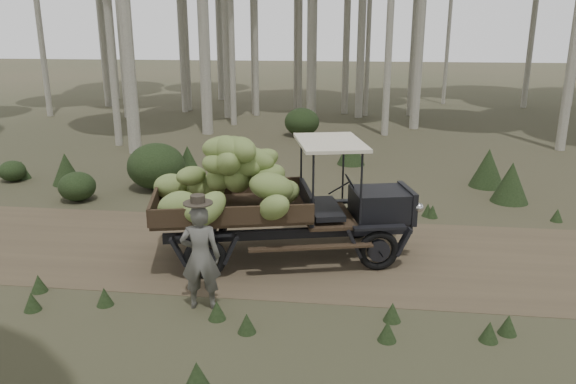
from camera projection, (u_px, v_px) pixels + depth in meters
The scene contains 5 objects.
ground at pixel (345, 256), 10.73m from camera, with size 120.00×120.00×0.00m, color #473D2B.
dirt_track at pixel (345, 256), 10.73m from camera, with size 70.00×4.00×0.01m, color brown.
banana_truck at pixel (254, 186), 10.19m from camera, with size 5.10×3.02×2.38m.
farmer at pixel (200, 256), 8.55m from camera, with size 0.66×0.50×1.83m.
undergrowth at pixel (240, 260), 9.27m from camera, with size 20.46×23.58×1.33m.
Camera 1 is at (0.15, -9.99, 4.24)m, focal length 35.00 mm.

